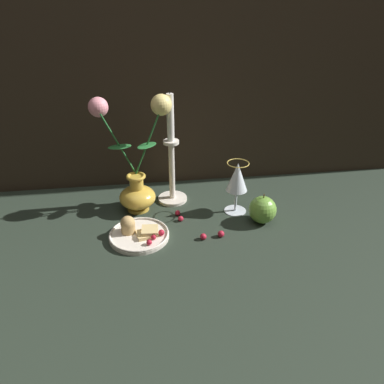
{
  "coord_description": "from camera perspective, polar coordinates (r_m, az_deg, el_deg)",
  "views": [
    {
      "loc": [
        -0.1,
        -0.99,
        0.63
      ],
      "look_at": [
        0.03,
        -0.03,
        0.1
      ],
      "focal_mm": 35.0,
      "sensor_mm": 36.0,
      "label": 1
    }
  ],
  "objects": [
    {
      "name": "berry_under_candlestick",
      "position": [
        1.18,
        -2.2,
        -3.2
      ],
      "size": [
        0.02,
        0.02,
        0.02
      ],
      "primitive_type": "sphere",
      "color": "#AD192D",
      "rests_on": "ground_plane"
    },
    {
      "name": "berry_by_glass_stem",
      "position": [
        1.07,
        1.73,
        -6.81
      ],
      "size": [
        0.02,
        0.02,
        0.02
      ],
      "primitive_type": "sphere",
      "color": "#AD192D",
      "rests_on": "ground_plane"
    },
    {
      "name": "apple_beside_vase",
      "position": [
        1.15,
        10.7,
        -2.67
      ],
      "size": [
        0.08,
        0.08,
        0.1
      ],
      "color": "#669938",
      "rests_on": "ground_plane"
    },
    {
      "name": "ground_plane",
      "position": [
        1.17,
        -1.86,
        -3.79
      ],
      "size": [
        2.4,
        2.4,
        0.0
      ],
      "primitive_type": "plane",
      "color": "#232D23",
      "rests_on": "ground"
    },
    {
      "name": "plate_with_pastries",
      "position": [
        1.09,
        -8.26,
        -6.2
      ],
      "size": [
        0.17,
        0.17,
        0.06
      ],
      "color": "silver",
      "rests_on": "ground_plane"
    },
    {
      "name": "candlestick",
      "position": [
        1.21,
        -3.12,
        4.15
      ],
      "size": [
        0.1,
        0.1,
        0.37
      ],
      "color": "silver",
      "rests_on": "ground_plane"
    },
    {
      "name": "berry_near_plate",
      "position": [
        1.15,
        -1.58,
        -4.08
      ],
      "size": [
        0.02,
        0.02,
        0.02
      ],
      "primitive_type": "sphere",
      "color": "#AD192D",
      "rests_on": "ground_plane"
    },
    {
      "name": "wine_glass",
      "position": [
        1.16,
        6.89,
        1.97
      ],
      "size": [
        0.07,
        0.07,
        0.17
      ],
      "color": "silver",
      "rests_on": "ground_plane"
    },
    {
      "name": "vase",
      "position": [
        1.17,
        -8.47,
        3.05
      ],
      "size": [
        0.24,
        0.12,
        0.36
      ],
      "color": "gold",
      "rests_on": "ground_plane"
    },
    {
      "name": "berry_front_center",
      "position": [
        1.08,
        4.44,
        -6.39
      ],
      "size": [
        0.02,
        0.02,
        0.02
      ],
      "primitive_type": "sphere",
      "color": "#AD192D",
      "rests_on": "ground_plane"
    }
  ]
}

